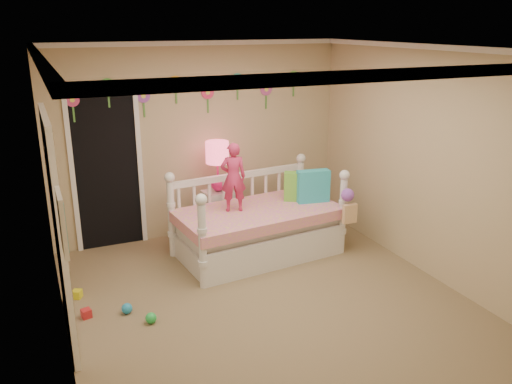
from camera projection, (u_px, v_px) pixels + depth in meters
name	position (u px, v px, depth m)	size (l,w,h in m)	color
floor	(270.00, 304.00, 5.50)	(4.00, 4.50, 0.01)	#7F684C
ceiling	(273.00, 48.00, 4.70)	(4.00, 4.50, 0.01)	white
back_wall	(200.00, 141.00, 7.06)	(4.00, 0.01, 2.60)	tan
left_wall	(53.00, 215.00, 4.34)	(0.01, 4.50, 2.60)	tan
right_wall	(433.00, 165.00, 5.87)	(0.01, 4.50, 2.60)	tan
crown_molding	(273.00, 52.00, 4.71)	(4.00, 4.50, 0.06)	white
daybed	(258.00, 213.00, 6.54)	(2.03, 1.09, 1.10)	white
pillow_turquoise	(313.00, 186.00, 6.71)	(0.42, 0.15, 0.42)	#23A0B3
pillow_lime	(300.00, 187.00, 6.77)	(0.40, 0.15, 0.38)	#70C73C
child	(233.00, 177.00, 6.32)	(0.31, 0.20, 0.85)	#CE2E5F
nightstand	(219.00, 214.00, 7.14)	(0.40, 0.30, 0.66)	white
table_lamp	(217.00, 159.00, 6.89)	(0.31, 0.31, 0.68)	#F72080
closet_doorway	(107.00, 170.00, 6.65)	(0.90, 0.04, 2.07)	black
flower_decals	(192.00, 93.00, 6.82)	(3.40, 0.02, 0.50)	#B2668C
mirror_closet	(59.00, 230.00, 4.69)	(0.07, 1.30, 2.10)	white
wall_picture	(62.00, 223.00, 3.49)	(0.05, 0.34, 0.42)	white
hanging_bag	(348.00, 207.00, 6.40)	(0.20, 0.16, 0.36)	beige
toy_scatter	(116.00, 314.00, 5.22)	(0.80, 1.30, 0.11)	#996666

